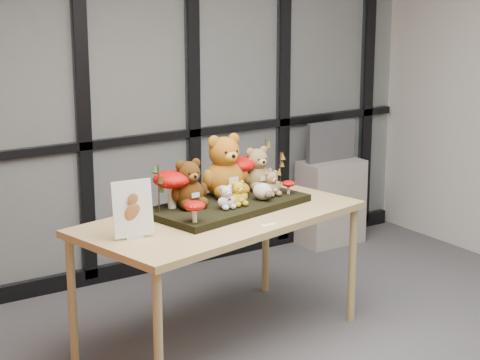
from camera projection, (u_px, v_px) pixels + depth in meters
room_shell at (365, 96)px, 4.28m from camera, size 5.00×5.00×5.00m
glass_partition at (139, 90)px, 6.34m from camera, size 4.90×0.06×2.78m
display_table at (220, 225)px, 5.30m from camera, size 1.91×1.23×0.83m
diorama_tray at (228, 205)px, 5.41m from camera, size 1.10×0.71×0.04m
bear_pooh_yellow at (224, 162)px, 5.52m from camera, size 0.39×0.36×0.44m
bear_brown_medium at (188, 181)px, 5.27m from camera, size 0.29×0.27×0.32m
bear_tan_back at (257, 166)px, 5.69m from camera, size 0.28×0.26×0.31m
bear_small_yellow at (238, 192)px, 5.31m from camera, size 0.15×0.14×0.17m
bear_white_bow at (226, 196)px, 5.24m from camera, size 0.14×0.14×0.16m
bear_beige_small at (271, 182)px, 5.53m from camera, size 0.16×0.15×0.18m
plush_cream_hedgehog at (263, 191)px, 5.44m from camera, size 0.11×0.10×0.12m
mushroom_back_left at (172, 188)px, 5.24m from camera, size 0.23×0.23×0.25m
mushroom_back_right at (238, 172)px, 5.65m from camera, size 0.22×0.22×0.25m
mushroom_front_left at (195, 210)px, 4.97m from camera, size 0.12×0.12×0.14m
mushroom_front_right at (288, 186)px, 5.59m from camera, size 0.09×0.09×0.10m
sprig_green_far_left at (159, 188)px, 5.15m from camera, size 0.05×0.05×0.29m
sprig_green_mid_left at (171, 188)px, 5.30m from camera, size 0.05×0.05×0.22m
sprig_dry_far_right at (266, 163)px, 5.76m from camera, size 0.05×0.05×0.32m
sprig_dry_mid_right at (280, 171)px, 5.68m from camera, size 0.05×0.05×0.25m
sprig_green_centre at (193, 185)px, 5.44m from camera, size 0.05×0.05×0.19m
sign_holder at (133, 211)px, 4.81m from camera, size 0.23×0.08×0.33m
label_card at (268, 225)px, 5.08m from camera, size 0.10×0.03×0.00m
cabinet at (331, 202)px, 7.33m from camera, size 0.53×0.31×0.71m
monitor at (331, 141)px, 7.22m from camera, size 0.47×0.05×0.33m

